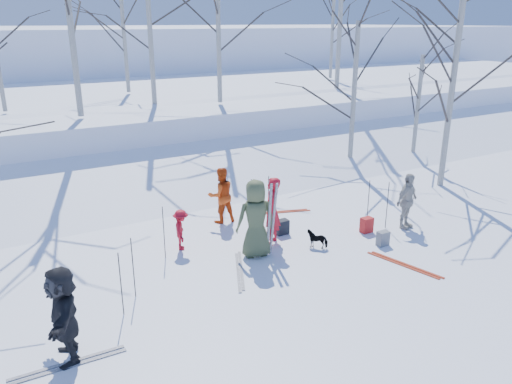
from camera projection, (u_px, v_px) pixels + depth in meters
ground at (287, 260)px, 12.07m from camera, size 120.00×120.00×0.00m
snow_ramp at (179, 179)px, 17.77m from camera, size 70.00×9.49×4.12m
snow_plateau at (107, 113)px, 25.70m from camera, size 70.00×18.00×2.20m
far_hill at (44, 64)px, 42.62m from camera, size 90.00×30.00×6.00m
skier_olive_center at (256, 219)px, 12.01m from camera, size 1.06×0.81×1.95m
skier_red_north at (272, 211)px, 12.71m from camera, size 0.77×0.75×1.79m
skier_redor_behind at (221, 195)px, 14.14m from camera, size 0.81×0.65×1.61m
skier_red_seated at (181, 230)px, 12.50m from camera, size 0.61×0.77×1.05m
skier_cream_east at (407, 201)px, 13.72m from camera, size 0.99×0.59×1.58m
skier_grey_west at (63, 314)px, 8.30m from camera, size 0.70×1.65×1.73m
dog at (317, 239)px, 12.70m from camera, size 0.57×0.55×0.46m
upright_ski_left at (269, 221)px, 11.96m from camera, size 0.09×0.16×1.90m
upright_ski_right at (274, 220)px, 12.02m from camera, size 0.13×0.23×1.89m
ski_pair_a at (278, 212)px, 15.09m from camera, size 1.32×2.02×0.02m
ski_pair_b at (69, 365)px, 8.38m from camera, size 0.27×1.91×0.02m
ski_pair_c at (240, 271)px, 11.54m from camera, size 1.67×2.05×0.02m
ski_pair_d at (404, 265)px, 11.82m from camera, size 1.11×2.00×0.02m
ski_pole_a at (133, 268)px, 10.27m from camera, size 0.02×0.02×1.34m
ski_pole_b at (251, 202)px, 14.02m from camera, size 0.02×0.02×1.34m
ski_pole_c at (164, 233)px, 11.97m from camera, size 0.02×0.02×1.34m
ski_pole_d at (121, 284)px, 9.63m from camera, size 0.02×0.02×1.34m
ski_pole_e at (387, 205)px, 13.75m from camera, size 0.02×0.02×1.34m
ski_pole_f at (368, 203)px, 13.91m from camera, size 0.02×0.02×1.34m
ski_pole_g at (268, 198)px, 14.30m from camera, size 0.02×0.02×1.34m
backpack_red at (367, 225)px, 13.61m from camera, size 0.32×0.22×0.42m
backpack_grey at (383, 238)px, 12.82m from camera, size 0.30×0.20×0.38m
backpack_dark at (282, 227)px, 13.50m from camera, size 0.34×0.24×0.40m
birch_plateau_a at (333, 28)px, 29.47m from camera, size 4.64×4.64×5.77m
birch_plateau_d at (218, 29)px, 20.36m from camera, size 4.75×4.75×5.94m
birch_plateau_e at (124, 36)px, 23.55m from camera, size 4.28×4.28×5.26m
birch_plateau_h at (150, 26)px, 19.98m from camera, size 4.94×4.94×6.19m
birch_plateau_i at (68, 6)px, 16.99m from camera, size 5.86×5.86×7.52m
birch_edge_b at (451, 94)px, 16.56m from camera, size 5.05×5.05×6.35m
birch_edge_c at (418, 109)px, 20.18m from camera, size 3.57×3.57×4.24m
birch_edge_e at (354, 97)px, 18.82m from camera, size 4.46×4.46×5.51m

